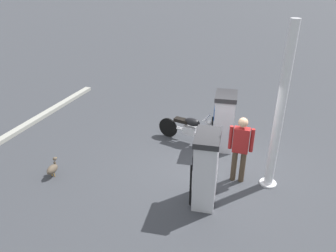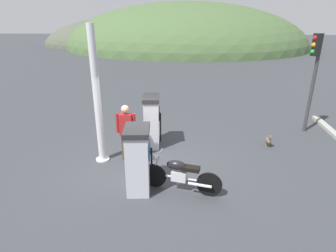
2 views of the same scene
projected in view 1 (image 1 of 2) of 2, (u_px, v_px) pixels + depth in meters
ground_plane at (211, 170)px, 8.27m from camera, size 120.00×120.00×0.00m
fuel_pump_near at (224, 121)px, 8.96m from camera, size 0.65×0.88×1.63m
fuel_pump_far at (206, 169)px, 6.79m from camera, size 0.59×0.91×1.67m
motorcycle_near_pump at (189, 128)px, 9.36m from camera, size 1.93×0.72×0.94m
attendant_person at (240, 146)px, 7.44m from camera, size 0.57×0.23×1.68m
wandering_duck at (52, 169)px, 7.92m from camera, size 0.20×0.46×0.46m
canopy_support_pole at (280, 114)px, 6.92m from camera, size 0.40×0.40×3.82m
road_edge_kerb at (13, 133)px, 9.94m from camera, size 0.47×8.67×0.12m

